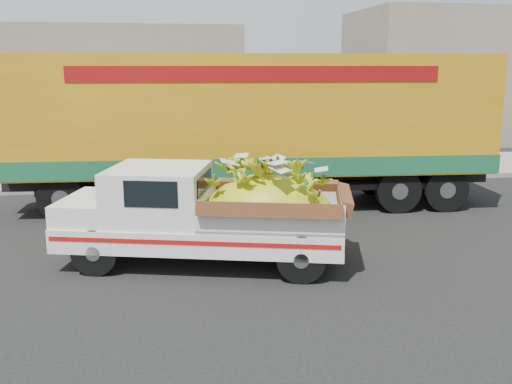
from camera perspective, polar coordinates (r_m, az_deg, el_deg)
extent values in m
plane|color=black|center=(10.78, 2.90, -6.62)|extent=(100.00, 100.00, 0.00)
cube|color=gray|center=(17.03, -1.91, 0.83)|extent=(60.00, 0.25, 0.15)
cube|color=gray|center=(19.07, -2.77, 2.08)|extent=(60.00, 4.00, 0.14)
cube|color=gray|center=(25.20, -23.20, 9.22)|extent=(18.00, 6.00, 5.00)
cube|color=gray|center=(30.25, 23.20, 10.57)|extent=(14.00, 6.00, 6.00)
cylinder|color=black|center=(10.22, -15.77, -5.78)|extent=(0.85, 0.44, 0.81)
cylinder|color=black|center=(11.61, -12.98, -3.41)|extent=(0.85, 0.44, 0.81)
cylinder|color=black|center=(9.53, 4.56, -6.67)|extent=(0.85, 0.44, 0.81)
cylinder|color=black|center=(11.01, 4.75, -4.00)|extent=(0.85, 0.44, 0.81)
cube|color=silver|center=(10.40, -5.42, -3.94)|extent=(5.33, 3.10, 0.42)
cube|color=#A50F0C|center=(9.52, -6.49, -5.09)|extent=(4.75, 1.33, 0.07)
cube|color=silver|center=(11.17, -17.98, -3.95)|extent=(0.58, 1.75, 0.15)
cube|color=silver|center=(10.88, -16.18, -1.46)|extent=(1.33, 1.89, 0.39)
cube|color=silver|center=(10.40, -9.69, -0.13)|extent=(2.07, 2.13, 0.96)
cube|color=black|center=(9.51, -10.50, -0.24)|extent=(0.88, 0.25, 0.45)
cube|color=silver|center=(10.11, 1.69, -1.55)|extent=(2.86, 2.41, 0.55)
ellipsoid|color=gold|center=(10.14, 1.08, -2.15)|extent=(2.53, 2.00, 1.37)
cylinder|color=black|center=(14.80, 18.39, 0.27)|extent=(1.12, 0.40, 1.10)
cylinder|color=black|center=(16.61, 15.63, 1.74)|extent=(1.12, 0.40, 1.10)
cylinder|color=black|center=(14.36, 14.01, 0.17)|extent=(1.12, 0.40, 1.10)
cylinder|color=black|center=(16.21, 11.67, 1.69)|extent=(1.12, 0.40, 1.10)
cylinder|color=black|center=(13.90, -18.83, -0.53)|extent=(1.12, 0.40, 1.10)
cylinder|color=black|center=(15.81, -17.23, 1.11)|extent=(1.12, 0.40, 1.10)
cube|color=black|center=(14.52, -0.42, 1.62)|extent=(12.04, 1.84, 0.36)
cube|color=#C88B13|center=(14.30, -0.43, 7.92)|extent=(11.91, 3.32, 2.84)
cube|color=#195935|center=(14.44, -0.42, 3.29)|extent=(11.97, 3.34, 0.45)
cube|color=maroon|center=(13.00, 0.08, 11.74)|extent=(8.38, 0.61, 0.35)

